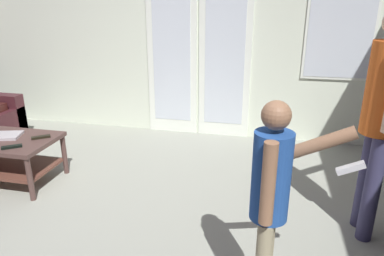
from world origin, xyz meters
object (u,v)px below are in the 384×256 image
person_child (272,194)px  dvd_remote_slim (41,137)px  tv_remote_black (12,147)px  coffee_table (10,151)px  laptop_closed (3,136)px

person_child → dvd_remote_slim: bearing=152.8°
tv_remote_black → dvd_remote_slim: size_ratio=1.00×
coffee_table → laptop_closed: (-0.08, 0.03, 0.14)m
coffee_table → person_child: person_child is taller
person_child → laptop_closed: 2.77m
person_child → coffee_table: bearing=157.4°
person_child → laptop_closed: bearing=157.3°
coffee_table → tv_remote_black: (0.19, -0.19, 0.13)m
coffee_table → tv_remote_black: tv_remote_black is taller
tv_remote_black → person_child: bearing=-57.7°
laptop_closed → dvd_remote_slim: 0.38m
laptop_closed → coffee_table: bearing=-41.2°
laptop_closed → dvd_remote_slim: size_ratio=1.88×
person_child → tv_remote_black: (-2.27, 0.84, -0.29)m
laptop_closed → dvd_remote_slim: (0.38, 0.05, -0.00)m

